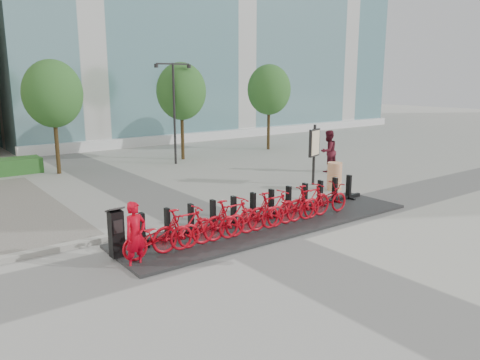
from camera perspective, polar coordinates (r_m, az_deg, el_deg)
ground at (r=12.97m, az=0.43°, el=-6.89°), size 120.00×120.00×0.00m
tree_1 at (r=22.56m, az=-21.87°, el=9.72°), size 2.60×2.60×5.10m
tree_2 at (r=25.06m, az=-7.17°, el=10.66°), size 2.60×2.60×5.10m
tree_3 at (r=28.51m, az=3.55°, el=10.91°), size 2.60×2.60×5.10m
streetlamp at (r=23.71m, az=-8.05°, el=9.44°), size 2.00×0.20×5.00m
dock_pad at (r=13.96m, az=3.95°, el=-5.34°), size 9.60×2.40×0.08m
dock_rail_posts at (r=14.21m, az=2.92°, el=-3.05°), size 8.02×0.50×0.85m
bike_0 at (r=11.45m, az=-9.92°, el=-6.73°), size 1.85×0.64×0.97m
bike_1 at (r=11.75m, az=-6.79°, el=-5.85°), size 1.79×0.51×1.08m
bike_2 at (r=12.12m, az=-3.82°, el=-5.49°), size 1.85×0.64×0.97m
bike_3 at (r=12.49m, az=-1.05°, el=-4.66°), size 1.79×0.51×1.08m
bike_4 at (r=12.92m, az=1.56°, el=-4.33°), size 1.85×0.64×0.97m
bike_5 at (r=13.35m, az=3.99°, el=-3.57°), size 1.79×0.51×1.08m
bike_6 at (r=13.83m, az=6.25°, el=-3.29°), size 1.85×0.64×0.97m
bike_7 at (r=14.30m, az=8.38°, el=-2.60°), size 1.79×0.51×1.08m
bike_8 at (r=14.82m, az=10.34°, el=-2.36°), size 1.85×0.64×0.97m
kiosk at (r=11.54m, az=-14.85°, el=-6.23°), size 0.39×0.33×1.24m
worker_red at (r=10.93m, az=-12.61°, el=-6.58°), size 0.65×0.50×1.56m
pedestrian at (r=22.04m, az=10.69°, el=3.48°), size 1.01×0.83×1.93m
construction_barrel at (r=18.50m, az=11.44°, el=0.44°), size 0.66×0.66×1.08m
map_sign at (r=19.10m, az=9.06°, el=4.20°), size 0.79×0.38×2.45m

